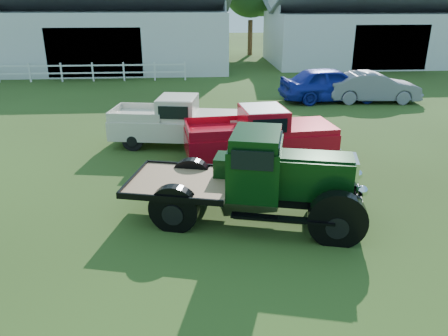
{
  "coord_description": "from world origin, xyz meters",
  "views": [
    {
      "loc": [
        -0.57,
        -9.29,
        5.2
      ],
      "look_at": [
        0.2,
        1.2,
        1.05
      ],
      "focal_mm": 35.0,
      "sensor_mm": 36.0,
      "label": 1
    }
  ],
  "objects_px": {
    "vintage_flatbed": "(251,176)",
    "white_pickup": "(176,122)",
    "red_pickup": "(260,134)",
    "misc_car_grey": "(373,87)",
    "misc_car_blue": "(330,84)"
  },
  "relations": [
    {
      "from": "vintage_flatbed",
      "to": "misc_car_blue",
      "type": "height_order",
      "value": "vintage_flatbed"
    },
    {
      "from": "vintage_flatbed",
      "to": "misc_car_grey",
      "type": "distance_m",
      "value": 14.82
    },
    {
      "from": "misc_car_blue",
      "to": "misc_car_grey",
      "type": "height_order",
      "value": "misc_car_blue"
    },
    {
      "from": "red_pickup",
      "to": "misc_car_blue",
      "type": "relative_size",
      "value": 0.97
    },
    {
      "from": "vintage_flatbed",
      "to": "white_pickup",
      "type": "relative_size",
      "value": 1.17
    },
    {
      "from": "red_pickup",
      "to": "misc_car_blue",
      "type": "distance_m",
      "value": 10.08
    },
    {
      "from": "misc_car_grey",
      "to": "white_pickup",
      "type": "bearing_deg",
      "value": 126.45
    },
    {
      "from": "white_pickup",
      "to": "misc_car_blue",
      "type": "xyz_separation_m",
      "value": [
        7.89,
        6.78,
        0.0
      ]
    },
    {
      "from": "white_pickup",
      "to": "misc_car_blue",
      "type": "distance_m",
      "value": 10.41
    },
    {
      "from": "white_pickup",
      "to": "misc_car_blue",
      "type": "relative_size",
      "value": 0.93
    },
    {
      "from": "misc_car_blue",
      "to": "white_pickup",
      "type": "bearing_deg",
      "value": 126.05
    },
    {
      "from": "red_pickup",
      "to": "white_pickup",
      "type": "xyz_separation_m",
      "value": [
        -2.83,
        1.94,
        -0.04
      ]
    },
    {
      "from": "vintage_flatbed",
      "to": "red_pickup",
      "type": "height_order",
      "value": "vintage_flatbed"
    },
    {
      "from": "vintage_flatbed",
      "to": "red_pickup",
      "type": "relative_size",
      "value": 1.12
    },
    {
      "from": "red_pickup",
      "to": "misc_car_blue",
      "type": "xyz_separation_m",
      "value": [
        5.06,
        8.72,
        -0.03
      ]
    }
  ]
}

